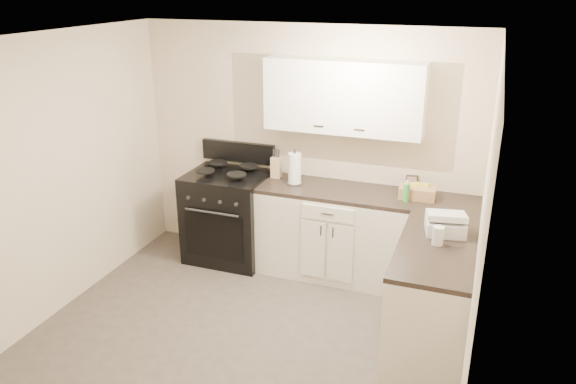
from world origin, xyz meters
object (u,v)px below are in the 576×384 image
(knife_block, at_px, (276,167))
(countertop_grill, at_px, (445,226))
(paper_towel, at_px, (295,169))
(stove, at_px, (229,218))
(wicker_basket, at_px, (417,192))

(knife_block, distance_m, countertop_grill, 1.97)
(knife_block, distance_m, paper_towel, 0.28)
(paper_towel, distance_m, countertop_grill, 1.70)
(stove, height_order, paper_towel, paper_towel)
(stove, bearing_deg, knife_block, 17.02)
(stove, bearing_deg, paper_towel, 2.90)
(stove, distance_m, countertop_grill, 2.45)
(countertop_grill, bearing_deg, stove, 153.52)
(paper_towel, distance_m, wicker_basket, 1.24)
(paper_towel, height_order, countertop_grill, paper_towel)
(paper_towel, bearing_deg, countertop_grill, -23.76)
(stove, distance_m, wicker_basket, 2.05)
(paper_towel, xyz_separation_m, wicker_basket, (1.23, 0.03, -0.10))
(knife_block, height_order, paper_towel, paper_towel)
(wicker_basket, bearing_deg, countertop_grill, -65.59)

